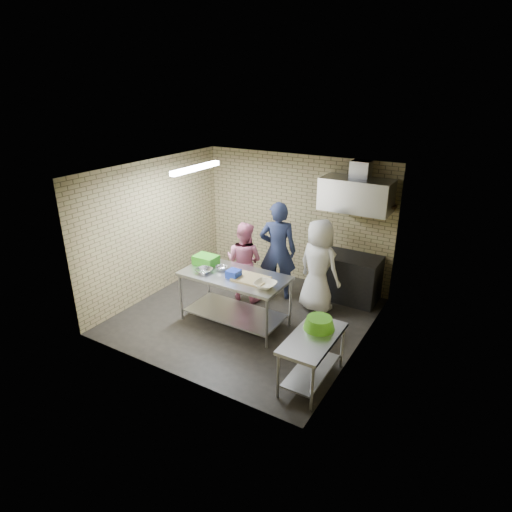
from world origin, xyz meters
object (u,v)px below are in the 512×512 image
(stove, at_px, (348,277))
(bottle_red, at_px, (362,197))
(bottle_green, at_px, (383,200))
(woman_pink, at_px, (244,261))
(prep_table, at_px, (235,299))
(green_basin, at_px, (319,323))
(side_counter, at_px, (312,359))
(green_crate, at_px, (206,260))
(man_navy, at_px, (278,251))
(blue_tub, at_px, (234,274))
(woman_white, at_px, (319,266))

(stove, bearing_deg, bottle_red, 78.23)
(bottle_green, height_order, woman_pink, bottle_green)
(prep_table, relative_size, woman_pink, 1.19)
(bottle_red, bearing_deg, green_basin, -82.10)
(side_counter, bearing_deg, green_crate, 159.71)
(bottle_red, distance_m, man_navy, 1.88)
(prep_table, distance_m, side_counter, 2.03)
(green_crate, xyz_separation_m, blue_tub, (0.75, -0.22, -0.02))
(blue_tub, bearing_deg, prep_table, 116.57)
(bottle_red, distance_m, bottle_green, 0.40)
(green_crate, height_order, woman_pink, woman_pink)
(side_counter, height_order, bottle_green, bottle_green)
(blue_tub, bearing_deg, green_basin, -14.87)
(prep_table, xyz_separation_m, bottle_green, (1.85, 2.17, 1.55))
(green_crate, bearing_deg, side_counter, -20.29)
(prep_table, distance_m, woman_pink, 1.01)
(side_counter, bearing_deg, blue_tub, 158.13)
(bottle_red, distance_m, woman_pink, 2.54)
(green_crate, bearing_deg, stove, 40.70)
(bottle_green, distance_m, man_navy, 2.17)
(bottle_green, height_order, woman_white, bottle_green)
(side_counter, distance_m, blue_tub, 2.04)
(prep_table, bearing_deg, side_counter, -23.97)
(bottle_red, height_order, bottle_green, bottle_red)
(blue_tub, distance_m, woman_white, 1.65)
(bottle_green, xyz_separation_m, man_navy, (-1.67, -0.91, -1.03))
(side_counter, distance_m, green_crate, 2.80)
(blue_tub, height_order, woman_pink, woman_pink)
(blue_tub, bearing_deg, side_counter, -21.87)
(green_basin, height_order, man_navy, man_navy)
(bottle_green, relative_size, woman_white, 0.08)
(green_basin, xyz_separation_m, woman_white, (-0.77, 1.77, 0.05))
(green_crate, bearing_deg, bottle_red, 43.58)
(woman_white, bearing_deg, green_crate, 47.65)
(stove, distance_m, blue_tub, 2.50)
(side_counter, relative_size, bottle_red, 6.67)
(woman_pink, relative_size, woman_white, 0.89)
(green_crate, distance_m, green_basin, 2.63)
(bottle_red, relative_size, woman_pink, 0.11)
(stove, height_order, man_navy, man_navy)
(side_counter, relative_size, stove, 1.00)
(bottle_green, relative_size, man_navy, 0.08)
(woman_pink, bearing_deg, green_crate, 63.85)
(side_counter, distance_m, woman_pink, 2.83)
(stove, xyz_separation_m, bottle_green, (0.45, 0.24, 1.57))
(green_basin, bearing_deg, woman_white, 113.44)
(green_crate, height_order, blue_tub, green_crate)
(stove, height_order, blue_tub, blue_tub)
(blue_tub, distance_m, woman_pink, 1.09)
(green_basin, xyz_separation_m, bottle_green, (0.02, 2.74, 1.18))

